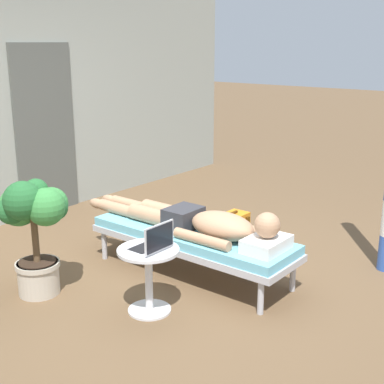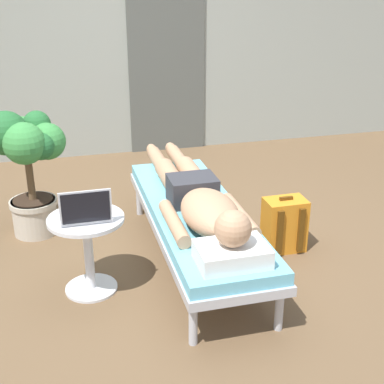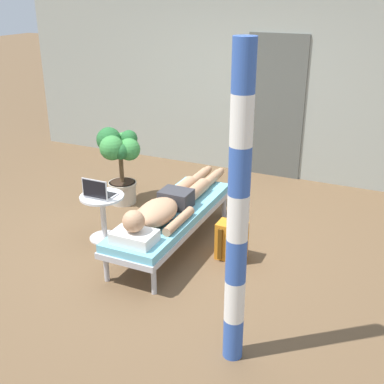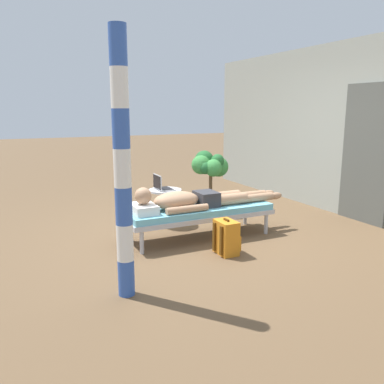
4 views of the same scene
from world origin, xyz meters
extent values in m
plane|color=brown|center=(0.00, 0.00, 0.00)|extent=(40.00, 40.00, 0.00)
cube|color=#999E93|center=(0.14, 2.52, 1.35)|extent=(7.60, 0.20, 2.70)
cube|color=#545651|center=(0.50, 2.41, 1.02)|extent=(0.84, 0.03, 2.04)
cylinder|color=#B7B7BC|center=(-0.12, 0.75, 0.14)|extent=(0.05, 0.05, 0.28)
cylinder|color=#B7B7BC|center=(0.40, 0.75, 0.14)|extent=(0.05, 0.05, 0.28)
cylinder|color=#B7B7BC|center=(-0.12, -1.02, 0.14)|extent=(0.05, 0.05, 0.28)
cylinder|color=#B7B7BC|center=(0.40, -1.02, 0.14)|extent=(0.05, 0.05, 0.28)
cube|color=#B7B7BC|center=(0.14, -0.14, 0.31)|extent=(0.62, 1.97, 0.06)
cube|color=#6BB7CC|center=(0.14, -0.14, 0.38)|extent=(0.59, 1.93, 0.08)
cube|color=white|center=(0.14, -0.91, 0.47)|extent=(0.40, 0.28, 0.11)
sphere|color=tan|center=(0.14, -0.91, 0.64)|extent=(0.21, 0.21, 0.21)
ellipsoid|color=tan|center=(0.14, -0.47, 0.54)|extent=(0.35, 0.60, 0.23)
cylinder|color=tan|center=(-0.08, -0.42, 0.46)|extent=(0.09, 0.55, 0.09)
cylinder|color=tan|center=(0.36, -0.42, 0.46)|extent=(0.09, 0.55, 0.09)
cube|color=#333338|center=(0.14, -0.04, 0.52)|extent=(0.33, 0.26, 0.19)
cylinder|color=tan|center=(0.05, 0.30, 0.49)|extent=(0.15, 0.42, 0.15)
cylinder|color=tan|center=(0.05, 0.73, 0.47)|extent=(0.11, 0.44, 0.11)
ellipsoid|color=tan|center=(0.05, 1.02, 0.47)|extent=(0.09, 0.20, 0.10)
cylinder|color=tan|center=(0.22, 0.30, 0.49)|extent=(0.15, 0.42, 0.15)
cylinder|color=tan|center=(0.22, 0.73, 0.47)|extent=(0.11, 0.44, 0.11)
ellipsoid|color=tan|center=(0.22, 1.02, 0.47)|extent=(0.09, 0.20, 0.10)
cylinder|color=silver|center=(-0.62, -0.32, 0.01)|extent=(0.34, 0.34, 0.02)
cylinder|color=silver|center=(-0.62, -0.32, 0.26)|extent=(0.06, 0.06, 0.48)
cylinder|color=silver|center=(-0.62, -0.32, 0.51)|extent=(0.48, 0.48, 0.02)
cube|color=silver|center=(-0.62, -0.32, 0.53)|extent=(0.31, 0.22, 0.02)
cube|color=black|center=(-0.62, -0.31, 0.54)|extent=(0.27, 0.15, 0.00)
cube|color=silver|center=(-0.62, -0.43, 0.64)|extent=(0.31, 0.01, 0.21)
cube|color=black|center=(-0.62, -0.44, 0.64)|extent=(0.29, 0.00, 0.19)
cube|color=orange|center=(0.82, -0.13, 0.20)|extent=(0.30, 0.20, 0.40)
cube|color=orange|center=(0.82, -0.01, 0.13)|extent=(0.23, 0.04, 0.18)
cube|color=#56330C|center=(0.74, -0.24, 0.20)|extent=(0.04, 0.02, 0.34)
cube|color=#56330C|center=(0.90, -0.24, 0.20)|extent=(0.04, 0.02, 0.34)
cube|color=#56330C|center=(0.82, -0.13, 0.41)|extent=(0.10, 0.02, 0.02)
cylinder|color=#BFB29E|center=(-0.97, 0.63, 0.14)|extent=(0.34, 0.34, 0.28)
cylinder|color=#BFB29E|center=(-0.97, 0.63, 0.26)|extent=(0.37, 0.37, 0.04)
cylinder|color=#332319|center=(-0.97, 0.63, 0.29)|extent=(0.31, 0.31, 0.01)
cylinder|color=brown|center=(-0.97, 0.63, 0.49)|extent=(0.06, 0.06, 0.42)
sphere|color=#38843D|center=(-0.82, 0.59, 0.76)|extent=(0.28, 0.28, 0.28)
sphere|color=#23602D|center=(-0.88, 0.70, 0.86)|extent=(0.21, 0.21, 0.21)
sphere|color=#38843D|center=(-1.00, 0.78, 0.74)|extent=(0.33, 0.33, 0.33)
sphere|color=#23602D|center=(-1.12, 0.69, 0.75)|extent=(0.22, 0.22, 0.22)
sphere|color=#23602D|center=(-1.09, 0.57, 0.85)|extent=(0.31, 0.31, 0.31)
sphere|color=#38843D|center=(-0.97, 0.45, 0.80)|extent=(0.31, 0.31, 0.31)
sphere|color=#23602D|center=(-0.87, 0.47, 0.76)|extent=(0.20, 0.20, 0.20)
cylinder|color=#3359B2|center=(1.34, -1.48, 0.17)|extent=(0.15, 0.15, 0.34)
cylinder|color=white|center=(1.34, -1.48, 0.50)|extent=(0.15, 0.15, 0.34)
cylinder|color=#3359B2|center=(1.34, -1.48, 0.84)|extent=(0.15, 0.15, 0.34)
cylinder|color=white|center=(1.34, -1.48, 1.17)|extent=(0.15, 0.15, 0.34)
cylinder|color=#3359B2|center=(1.34, -1.48, 1.51)|extent=(0.15, 0.15, 0.34)
cylinder|color=white|center=(1.34, -1.48, 1.85)|extent=(0.15, 0.15, 0.34)
cylinder|color=#3359B2|center=(1.34, -1.48, 2.18)|extent=(0.15, 0.15, 0.34)
camera|label=1|loc=(-3.39, -2.96, 2.05)|focal=50.14mm
camera|label=2|loc=(-0.76, -3.42, 1.98)|focal=50.64mm
camera|label=3|loc=(2.29, -4.31, 2.61)|focal=45.55mm
camera|label=4|loc=(4.65, -2.41, 1.67)|focal=37.20mm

